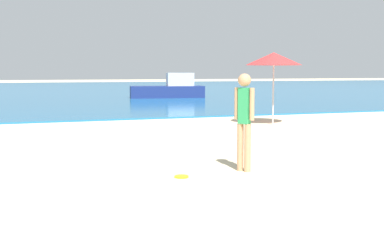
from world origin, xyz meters
The scene contains 5 objects.
water centered at (0.00, 42.95, 0.03)m, with size 160.00×60.00×0.06m, color #1E6B9E.
person_standing centered at (0.79, 3.90, 0.94)m, with size 0.24×0.33×1.65m.
frisbee centered at (-0.35, 3.79, 0.01)m, with size 0.23×0.23×0.03m, color yellow.
boat_near centered at (5.88, 25.34, 0.60)m, with size 4.74×2.14×1.55m.
beach_umbrella centered at (4.78, 10.14, 2.08)m, with size 1.77×1.77×2.29m.
Camera 1 is at (-2.65, -3.31, 1.67)m, focal length 44.60 mm.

